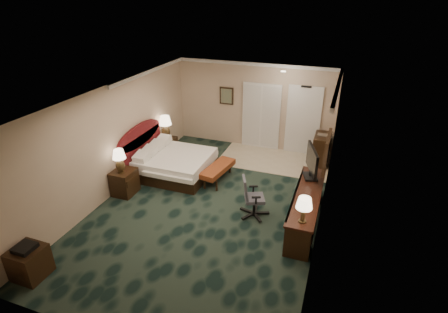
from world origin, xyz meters
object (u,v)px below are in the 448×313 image
(bed_bench, at_px, (218,173))
(tv, at_px, (312,163))
(bed, at_px, (176,165))
(nightstand_far, at_px, (168,147))
(lamp_far, at_px, (166,127))
(desk_chair, at_px, (255,197))
(desk, at_px, (306,208))
(lamp_near, at_px, (120,161))
(side_table, at_px, (29,262))
(minibar, at_px, (321,149))
(nightstand_near, at_px, (124,182))

(bed_bench, relative_size, tv, 1.31)
(bed, bearing_deg, nightstand_far, 128.67)
(lamp_far, xyz_separation_m, tv, (4.44, -1.29, 0.18))
(lamp_far, height_order, desk_chair, lamp_far)
(nightstand_far, bearing_deg, bed, -51.33)
(lamp_far, height_order, tv, tv)
(bed_bench, height_order, desk, desk)
(lamp_near, distance_m, bed_bench, 2.55)
(side_table, bearing_deg, lamp_near, 90.67)
(desk, bearing_deg, minibar, 89.75)
(nightstand_far, bearing_deg, bed_bench, -24.50)
(nightstand_near, distance_m, side_table, 2.96)
(minibar, bearing_deg, tv, -91.51)
(nightstand_far, height_order, lamp_near, lamp_near)
(bed, distance_m, minibar, 4.23)
(desk_chair, bearing_deg, lamp_far, 124.86)
(side_table, bearing_deg, bed_bench, 66.18)
(bed, bearing_deg, desk_chair, -24.28)
(nightstand_far, bearing_deg, desk_chair, -32.51)
(side_table, height_order, tv, tv)
(lamp_far, bearing_deg, side_table, -89.08)
(lamp_far, bearing_deg, bed, -50.82)
(side_table, relative_size, desk_chair, 0.61)
(nightstand_near, height_order, desk, desk)
(lamp_near, bearing_deg, desk_chair, 4.28)
(desk, xyz_separation_m, minibar, (0.01, 3.09, 0.07))
(nightstand_near, bearing_deg, bed, 60.73)
(nightstand_near, xyz_separation_m, nightstand_far, (-0.02, 2.31, -0.03))
(bed, xyz_separation_m, desk, (3.68, -1.05, 0.07))
(nightstand_near, xyz_separation_m, lamp_far, (-0.06, 2.33, 0.61))
(lamp_near, height_order, desk_chair, lamp_near)
(desk, bearing_deg, side_table, -143.50)
(bed, relative_size, lamp_far, 2.63)
(minibar, bearing_deg, desk_chair, -109.69)
(lamp_far, relative_size, minibar, 0.80)
(bed, distance_m, lamp_far, 1.43)
(tv, bearing_deg, nightstand_near, 175.39)
(nightstand_far, height_order, lamp_far, lamp_far)
(tv, bearing_deg, desk, -104.30)
(nightstand_near, xyz_separation_m, lamp_near, (-0.01, -0.06, 0.62))
(bed_bench, distance_m, desk, 2.72)
(bed_bench, xyz_separation_m, minibar, (2.49, 1.98, 0.23))
(bed, distance_m, nightstand_near, 1.54)
(lamp_far, relative_size, desk, 0.28)
(nightstand_far, distance_m, side_table, 5.27)
(nightstand_near, height_order, lamp_near, lamp_near)
(nightstand_far, relative_size, bed_bench, 0.46)
(bed, height_order, minibar, minibar)
(lamp_far, xyz_separation_m, minibar, (4.50, 1.06, -0.49))
(lamp_far, bearing_deg, tv, -16.17)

